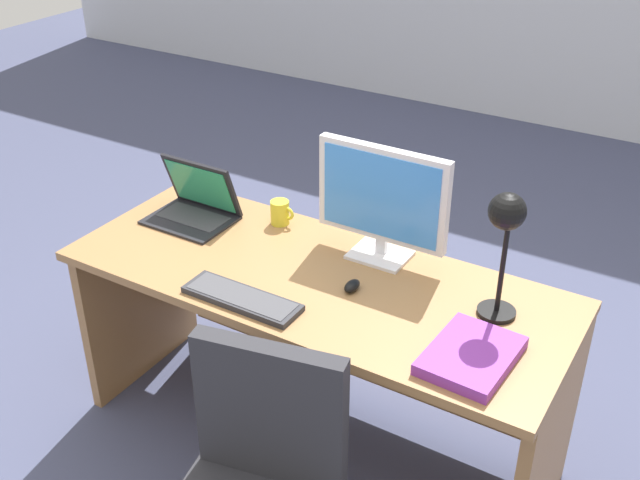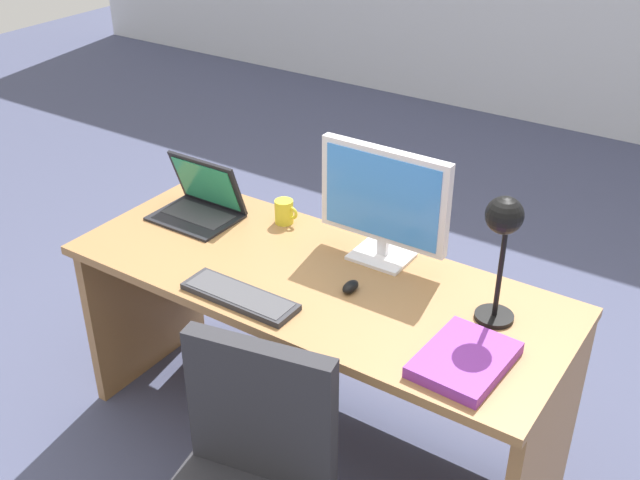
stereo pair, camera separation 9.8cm
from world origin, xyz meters
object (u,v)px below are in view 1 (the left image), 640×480
Objects in this scene: keyboard at (242,298)px; desk_lamp at (505,229)px; desk at (323,322)px; book at (471,356)px; laptop at (197,200)px; mouse at (352,286)px; coffee_mug at (280,212)px; monitor at (382,198)px.

keyboard is 0.84m from desk_lamp.
desk is 5.51× the size of book.
mouse is (0.75, -0.14, -0.05)m from laptop.
coffee_mug reaches higher than book.
monitor is 1.51× the size of laptop.
coffee_mug is at bearing 156.42° from book.
laptop reaches higher than mouse.
mouse is (0.02, -0.23, -0.21)m from monitor.
monitor reaches higher than mouse.
monitor reaches higher than book.
mouse is at bearing -29.78° from coffee_mug.
laptop is 1.00× the size of book.
coffee_mug is (-0.45, 0.26, 0.03)m from mouse.
keyboard is 0.74m from book.
monitor is at bearing 62.38° from keyboard.
desk_lamp reaches higher than book.
keyboard is (-0.25, -0.47, -0.22)m from monitor.
desk is 4.03× the size of desk_lamp.
laptop reaches higher than keyboard.
monitor is at bearing 52.97° from desk.
desk is 0.40m from keyboard.
keyboard is at bearing -138.51° from mouse.
mouse reaches higher than keyboard.
desk is 23.28× the size of mouse.
coffee_mug is at bearing 147.20° from desk.
book is (0.02, -0.23, -0.30)m from desk_lamp.
coffee_mug is (0.30, 0.12, -0.02)m from laptop.
desk_lamp is at bearing 94.29° from book.
monitor is 6.38× the size of mouse.
mouse is at bearing -10.61° from laptop.
desk_lamp is at bearing 2.58° from desk.
keyboard is at bearing -37.92° from laptop.
coffee_mug is at bearing 21.17° from laptop.
desk_lamp is (0.59, 0.03, 0.53)m from desk.
desk_lamp is (1.20, -0.05, 0.24)m from laptop.
book is at bearing -18.51° from desk.
laptop is at bearing 169.39° from mouse.
monitor is 1.19× the size of keyboard.
desk_lamp is 0.38m from book.
keyboard is at bearing -69.71° from coffee_mug.
desk is 3.65× the size of monitor.
monitor is (0.13, 0.17, 0.45)m from desk.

